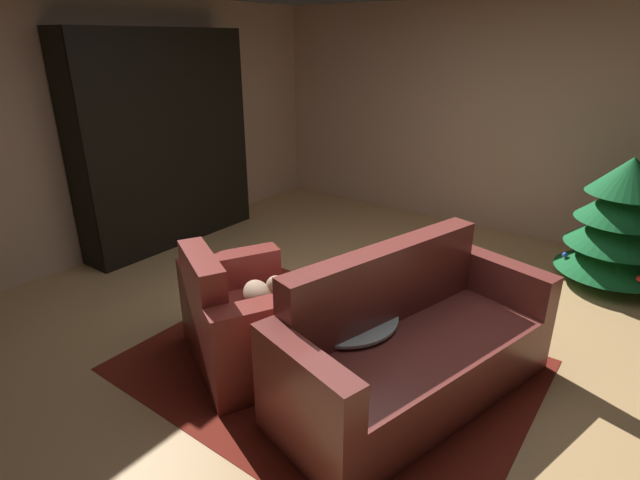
# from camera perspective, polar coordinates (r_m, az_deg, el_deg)

# --- Properties ---
(ground_plane) EXTENTS (7.11, 7.11, 0.00)m
(ground_plane) POSITION_cam_1_polar(r_m,az_deg,el_deg) (3.88, 4.37, -11.02)
(ground_plane) COLOR tan
(wall_back) EXTENTS (6.05, 0.06, 2.52)m
(wall_back) POSITION_cam_1_polar(r_m,az_deg,el_deg) (6.04, 20.31, 12.64)
(wall_back) COLOR tan
(wall_back) RESTS_ON ground
(wall_left) EXTENTS (0.06, 5.97, 2.52)m
(wall_left) POSITION_cam_1_polar(r_m,az_deg,el_deg) (5.51, -23.11, 11.46)
(wall_left) COLOR tan
(wall_left) RESTS_ON ground
(area_rug) EXTENTS (2.59, 2.02, 0.01)m
(area_rug) POSITION_cam_1_polar(r_m,az_deg,el_deg) (3.57, 1.05, -14.10)
(area_rug) COLOR maroon
(area_rug) RESTS_ON ground
(bookshelf_unit) EXTENTS (0.40, 1.98, 2.21)m
(bookshelf_unit) POSITION_cam_1_polar(r_m,az_deg,el_deg) (5.64, -16.25, 11.00)
(bookshelf_unit) COLOR black
(bookshelf_unit) RESTS_ON ground
(armchair_red) EXTENTS (1.20, 1.10, 0.86)m
(armchair_red) POSITION_cam_1_polar(r_m,az_deg,el_deg) (3.50, -8.58, -9.23)
(armchair_red) COLOR maroon
(armchair_red) RESTS_ON ground
(couch_red) EXTENTS (1.23, 2.00, 0.92)m
(couch_red) POSITION_cam_1_polar(r_m,az_deg,el_deg) (3.23, 10.26, -12.16)
(couch_red) COLOR brown
(couch_red) RESTS_ON ground
(coffee_table) EXTENTS (0.72, 0.72, 0.45)m
(coffee_table) POSITION_cam_1_polar(r_m,az_deg,el_deg) (3.29, 2.58, -9.13)
(coffee_table) COLOR black
(coffee_table) RESTS_ON ground
(book_stack_on_table) EXTENTS (0.21, 0.16, 0.15)m
(book_stack_on_table) POSITION_cam_1_polar(r_m,az_deg,el_deg) (3.19, 2.35, -7.76)
(book_stack_on_table) COLOR gold
(book_stack_on_table) RESTS_ON coffee_table
(bottle_on_table) EXTENTS (0.06, 0.06, 0.24)m
(bottle_on_table) POSITION_cam_1_polar(r_m,az_deg,el_deg) (3.39, 3.42, -5.45)
(bottle_on_table) COLOR maroon
(bottle_on_table) RESTS_ON coffee_table
(decorated_tree) EXTENTS (0.93, 0.93, 1.19)m
(decorated_tree) POSITION_cam_1_polar(r_m,az_deg,el_deg) (5.13, 31.02, 1.68)
(decorated_tree) COLOR brown
(decorated_tree) RESTS_ON ground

